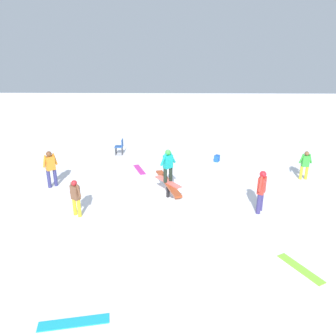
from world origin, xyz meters
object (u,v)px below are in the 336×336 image
(main_rider_on_rail, at_px, (168,166))
(bystander_red, at_px, (261,189))
(loose_snowboard_lime, at_px, (300,269))
(loose_snowboard_magenta, at_px, (139,170))
(folding_chair, at_px, (120,147))
(bystander_brown, at_px, (76,196))
(loose_snowboard_cyan, at_px, (74,323))
(bystander_green, at_px, (305,164))
(rail_feature, at_px, (168,184))
(bystander_orange, at_px, (51,167))
(backpack_on_snow, at_px, (217,158))

(main_rider_on_rail, xyz_separation_m, bystander_red, (-1.20, -3.38, -0.41))
(loose_snowboard_lime, height_order, loose_snowboard_magenta, same)
(main_rider_on_rail, relative_size, loose_snowboard_magenta, 0.98)
(main_rider_on_rail, bearing_deg, loose_snowboard_magenta, -11.75)
(main_rider_on_rail, height_order, folding_chair, main_rider_on_rail)
(bystander_brown, height_order, loose_snowboard_magenta, bystander_brown)
(main_rider_on_rail, xyz_separation_m, loose_snowboard_cyan, (-6.46, 1.98, -1.30))
(loose_snowboard_cyan, bearing_deg, main_rider_on_rail, 62.36)
(bystander_green, bearing_deg, bystander_red, 48.15)
(bystander_brown, xyz_separation_m, loose_snowboard_lime, (-2.88, -6.96, -0.76))
(bystander_brown, distance_m, bystander_green, 10.05)
(bystander_red, height_order, bystander_brown, bystander_red)
(rail_feature, height_order, folding_chair, folding_chair)
(loose_snowboard_magenta, bearing_deg, bystander_green, 61.25)
(bystander_red, relative_size, bystander_green, 1.20)
(main_rider_on_rail, height_order, loose_snowboard_cyan, main_rider_on_rail)
(bystander_brown, bearing_deg, folding_chair, -59.48)
(bystander_orange, distance_m, backpack_on_snow, 8.28)
(bystander_green, height_order, folding_chair, bystander_green)
(bystander_brown, height_order, loose_snowboard_lime, bystander_brown)
(bystander_orange, relative_size, loose_snowboard_magenta, 1.16)
(rail_feature, bearing_deg, loose_snowboard_magenta, 7.93)
(bystander_green, bearing_deg, bystander_brown, 20.19)
(bystander_orange, xyz_separation_m, bystander_green, (1.03, -11.17, -0.15))
(bystander_orange, relative_size, loose_snowboard_cyan, 1.04)
(rail_feature, relative_size, bystander_red, 1.66)
(rail_feature, bearing_deg, loose_snowboard_lime, -158.17)
(bystander_brown, bearing_deg, backpack_on_snow, -99.77)
(bystander_red, relative_size, loose_snowboard_cyan, 1.04)
(rail_feature, xyz_separation_m, bystander_orange, (0.94, 5.02, 0.34))
(loose_snowboard_lime, relative_size, folding_chair, 1.65)
(backpack_on_snow, bearing_deg, bystander_brown, -13.62)
(loose_snowboard_magenta, height_order, backpack_on_snow, backpack_on_snow)
(rail_feature, xyz_separation_m, loose_snowboard_magenta, (3.03, 1.47, -0.55))
(bystander_orange, bearing_deg, loose_snowboard_cyan, -109.93)
(rail_feature, height_order, backpack_on_snow, rail_feature)
(rail_feature, bearing_deg, folding_chair, 9.33)
(rail_feature, height_order, bystander_red, bystander_red)
(backpack_on_snow, bearing_deg, folding_chair, -71.20)
(main_rider_on_rail, bearing_deg, backpack_on_snow, -67.54)
(bystander_brown, height_order, bystander_green, bystander_brown)
(bystander_green, distance_m, loose_snowboard_lime, 6.94)
(main_rider_on_rail, distance_m, bystander_green, 6.49)
(bystander_red, relative_size, loose_snowboard_magenta, 1.16)
(main_rider_on_rail, bearing_deg, rail_feature, 0.00)
(bystander_red, xyz_separation_m, loose_snowboard_cyan, (-5.26, 5.36, -0.89))
(rail_feature, xyz_separation_m, bystander_green, (1.97, -6.16, 0.19))
(loose_snowboard_lime, bearing_deg, main_rider_on_rail, 10.76)
(bystander_orange, height_order, loose_snowboard_cyan, bystander_orange)
(bystander_brown, bearing_deg, loose_snowboard_cyan, 138.77)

